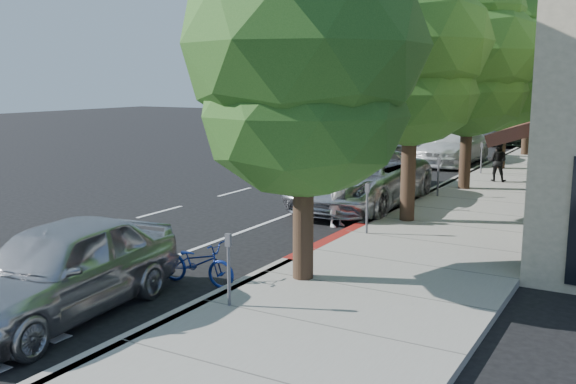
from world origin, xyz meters
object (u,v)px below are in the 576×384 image
Objects in this scene: street_tree_2 at (470,55)px; street_tree_3 at (506,58)px; street_tree_1 at (412,46)px; bicycle at (197,263)px; pedestrian at (497,161)px; dark_sedan at (374,168)px; white_pickup at (452,146)px; silver_suv at (361,179)px; near_car_a at (60,269)px; street_tree_4 at (530,73)px; street_tree_0 at (304,52)px; street_tree_5 at (548,73)px; cyclist at (338,195)px; dark_suv_far at (517,131)px.

street_tree_3 reaches higher than street_tree_2.
bicycle is at bearing -104.48° from street_tree_1.
street_tree_1 is at bearing 83.83° from pedestrian.
dark_sedan reaches higher than bicycle.
street_tree_2 is 1.34× the size of white_pickup.
silver_suv is 11.25m from near_car_a.
pedestrian is at bearing -12.57° from bicycle.
street_tree_4 is 4.50× the size of pedestrian.
bicycle is at bearing 79.19° from pedestrian.
street_tree_0 reaches higher than bicycle.
silver_suv is (-2.15, -4.26, -3.90)m from street_tree_2.
white_pickup is (-2.53, 7.48, -3.94)m from street_tree_2.
street_tree_5 is 4.21× the size of bicycle.
cyclist is at bearing 76.12° from near_car_a.
white_pickup is 6.15m from pedestrian.
street_tree_4 is 10.36m from pedestrian.
street_tree_1 reaches higher than street_tree_4.
street_tree_0 is at bearing -90.00° from street_tree_3.
dark_suv_far is at bearing 92.86° from street_tree_0.
street_tree_0 is at bearing -90.00° from street_tree_4.
street_tree_4 reaches higher than pedestrian.
street_tree_0 is at bearing -77.77° from dark_sedan.
near_car_a is at bearing -88.72° from white_pickup.
street_tree_2 is 1.60× the size of near_car_a.
dark_sedan is (-3.03, 11.00, -3.67)m from street_tree_0.
dark_suv_far is at bearing 97.12° from street_tree_3.
white_pickup is at bearing 21.91° from cyclist.
near_car_a is at bearing -169.56° from cyclist.
near_car_a is at bearing 155.77° from bicycle.
street_tree_2 is 8.82m from white_pickup.
street_tree_0 is 8.79m from silver_suv.
street_tree_0 is 4.36× the size of bicycle.
silver_suv is 1.20× the size of dark_suv_far.
bicycle is at bearing -87.35° from dark_sedan.
cyclist is at bearing -86.72° from dark_suv_far.
cyclist reaches higher than pedestrian.
street_tree_3 is at bearing 11.29° from cyclist.
street_tree_2 is 1.10× the size of street_tree_5.
street_tree_4 is 27.85m from near_car_a.
dark_sedan is 19.06m from dark_suv_far.
silver_suv is at bearing 29.29° from cyclist.
street_tree_0 is 19.97m from white_pickup.
street_tree_1 is at bearing -82.91° from dark_suv_far.
street_tree_3 is 4.96m from white_pickup.
dark_suv_far is 1.10× the size of near_car_a.
street_tree_3 is at bearing 76.63° from near_car_a.
street_tree_5 is at bearing 79.24° from near_car_a.
street_tree_1 is at bearing 67.75° from near_car_a.
white_pickup is at bearing 83.40° from dark_sedan.
street_tree_4 is 7.04m from dark_suv_far.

